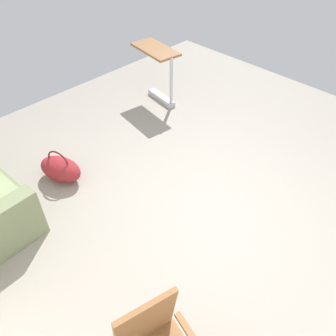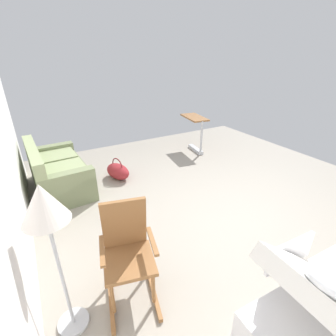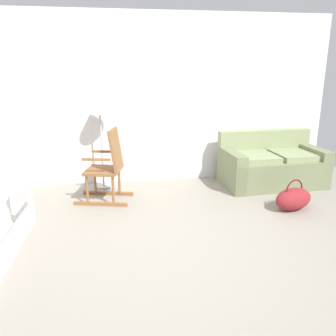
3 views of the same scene
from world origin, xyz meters
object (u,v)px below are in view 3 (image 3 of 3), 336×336
(couch, at_px, (271,166))
(rocking_chair, at_px, (108,167))
(floor_lamp, at_px, (100,110))
(duffel_bag, at_px, (293,199))

(couch, height_order, rocking_chair, rocking_chair)
(floor_lamp, height_order, duffel_bag, floor_lamp)
(floor_lamp, xyz_separation_m, duffel_bag, (2.56, -1.33, -1.07))
(floor_lamp, relative_size, duffel_bag, 2.34)
(couch, height_order, duffel_bag, couch)
(duffel_bag, bearing_deg, rocking_chair, 163.55)
(rocking_chair, relative_size, floor_lamp, 0.71)
(floor_lamp, bearing_deg, couch, -5.88)
(rocking_chair, bearing_deg, floor_lamp, 99.03)
(couch, distance_m, rocking_chair, 2.65)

